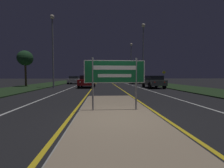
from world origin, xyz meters
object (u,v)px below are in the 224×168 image
at_px(car_approaching_0, 87,81).
at_px(car_approaching_1, 74,80).
at_px(car_receding_1, 134,79).
at_px(warning_sign, 164,76).
at_px(streetlight_left_near, 53,42).
at_px(streetlight_right_near, 143,43).
at_px(streetlight_right_far, 131,56).
at_px(highway_sign, 115,74).
at_px(car_receding_0, 153,81).

height_order(car_approaching_0, car_approaching_1, car_approaching_0).
height_order(car_receding_1, warning_sign, warning_sign).
height_order(streetlight_left_near, streetlight_right_near, streetlight_right_near).
bearing_deg(streetlight_right_near, car_approaching_0, -147.58).
bearing_deg(streetlight_left_near, car_approaching_1, 85.95).
xyz_separation_m(streetlight_right_far, warning_sign, (3.05, -11.58, -4.77)).
xyz_separation_m(highway_sign, warning_sign, (9.48, 17.56, -0.10)).
distance_m(car_receding_1, car_approaching_0, 12.97).
bearing_deg(car_receding_1, streetlight_right_near, -83.80).
bearing_deg(streetlight_right_far, streetlight_left_near, -127.23).
bearing_deg(car_receding_1, car_receding_0, -90.65).
xyz_separation_m(streetlight_left_near, car_receding_1, (12.11, 10.81, -4.70)).
relative_size(streetlight_right_far, car_approaching_1, 2.25).
distance_m(streetlight_right_far, warning_sign, 12.89).
bearing_deg(streetlight_left_near, highway_sign, -63.43).
bearing_deg(warning_sign, highway_sign, -118.36).
height_order(car_receding_0, car_receding_1, car_receding_0).
xyz_separation_m(car_receding_0, warning_sign, (3.74, 5.73, 0.64)).
xyz_separation_m(highway_sign, streetlight_right_near, (6.36, 18.75, 5.40)).
bearing_deg(streetlight_right_far, highway_sign, -102.44).
height_order(car_receding_0, warning_sign, warning_sign).
distance_m(highway_sign, streetlight_right_far, 30.21).
distance_m(car_approaching_1, warning_sign, 15.78).
distance_m(car_receding_1, car_approaching_1, 11.45).
bearing_deg(car_receding_1, highway_sign, -104.15).
distance_m(streetlight_right_far, car_approaching_1, 14.81).
xyz_separation_m(streetlight_left_near, streetlight_right_far, (12.67, 16.67, 0.74)).
bearing_deg(streetlight_left_near, car_receding_0, -3.07).
xyz_separation_m(streetlight_left_near, car_approaching_1, (0.70, 9.86, -4.71)).
relative_size(car_receding_0, warning_sign, 1.85).
xyz_separation_m(streetlight_right_far, car_receding_1, (-0.55, -5.86, -5.44)).
bearing_deg(car_approaching_1, car_receding_1, 4.74).
bearing_deg(car_approaching_0, streetlight_right_near, 32.42).
xyz_separation_m(streetlight_left_near, car_receding_0, (11.98, -0.64, -4.66)).
distance_m(streetlight_right_far, car_receding_0, 18.15).
relative_size(car_approaching_1, warning_sign, 1.82).
distance_m(highway_sign, warning_sign, 19.95).
bearing_deg(highway_sign, streetlight_left_near, 116.57).
distance_m(car_receding_0, car_approaching_1, 15.41).
distance_m(streetlight_right_near, car_approaching_0, 11.99).
bearing_deg(car_approaching_1, streetlight_left_near, -94.05).
xyz_separation_m(streetlight_right_near, car_receding_0, (-0.62, -6.92, -6.14)).
relative_size(car_approaching_0, warning_sign, 1.99).
relative_size(car_receding_0, car_approaching_1, 1.02).
bearing_deg(warning_sign, car_approaching_0, -159.87).
bearing_deg(streetlight_right_far, car_receding_1, -95.40).
bearing_deg(streetlight_right_far, streetlight_right_near, -90.34).
height_order(car_receding_1, car_approaching_0, car_approaching_0).
relative_size(car_approaching_0, car_approaching_1, 1.09).
xyz_separation_m(streetlight_right_near, warning_sign, (3.11, -1.19, -5.51)).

